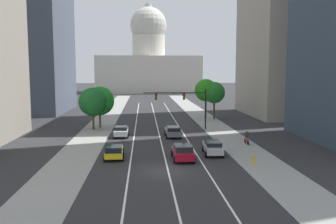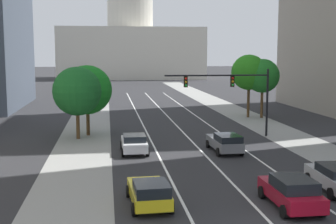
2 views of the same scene
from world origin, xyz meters
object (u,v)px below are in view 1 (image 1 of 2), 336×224
at_px(street_tree_mid_right, 206,90).
at_px(street_tree_near_right, 214,93).
at_px(car_silver, 213,147).
at_px(cyclist, 247,137).
at_px(car_crimson, 183,152).
at_px(car_yellow, 114,151).
at_px(fire_hydrant, 253,160).
at_px(car_white, 121,131).
at_px(capitol_building, 149,64).
at_px(car_gray, 173,131).
at_px(traffic_signal_mast, 185,100).
at_px(street_tree_near_left, 100,101).
at_px(street_tree_mid_left, 93,102).

relative_size(street_tree_mid_right, street_tree_near_right, 1.07).
xyz_separation_m(car_silver, cyclist, (5.13, 5.02, 0.06)).
xyz_separation_m(car_crimson, cyclist, (8.59, 7.27, 0.03)).
bearing_deg(car_yellow, fire_hydrant, -106.77).
xyz_separation_m(car_white, cyclist, (15.53, -6.19, 0.08)).
relative_size(capitol_building, car_gray, 8.99).
distance_m(car_white, street_tree_mid_right, 23.30).
xyz_separation_m(capitol_building, street_tree_mid_right, (9.34, -86.32, -6.57)).
bearing_deg(car_gray, traffic_signal_mast, -22.40).
distance_m(capitol_building, street_tree_mid_right, 87.07).
bearing_deg(car_crimson, street_tree_mid_right, -14.02).
relative_size(street_tree_mid_right, street_tree_near_left, 1.14).
xyz_separation_m(car_gray, car_yellow, (-6.93, -11.76, -0.04)).
distance_m(car_white, street_tree_near_left, 9.51).
distance_m(car_gray, street_tree_mid_right, 20.35).
bearing_deg(street_tree_near_right, car_yellow, -118.43).
height_order(street_tree_mid_right, street_tree_mid_left, street_tree_mid_right).
xyz_separation_m(car_gray, traffic_signal_mast, (2.33, 6.15, 3.66)).
xyz_separation_m(fire_hydrant, cyclist, (2.12, 9.65, 0.39)).
xyz_separation_m(car_silver, street_tree_near_right, (5.59, 28.26, 4.12)).
distance_m(street_tree_near_right, street_tree_mid_left, 23.17).
xyz_separation_m(car_gray, fire_hydrant, (6.46, -15.15, -0.32)).
distance_m(car_white, fire_hydrant, 20.75).
height_order(car_crimson, car_white, car_crimson).
xyz_separation_m(car_gray, street_tree_mid_left, (-11.52, 7.09, 3.44)).
relative_size(cyclist, street_tree_near_right, 0.25).
bearing_deg(street_tree_mid_left, capitol_building, 84.27).
xyz_separation_m(car_silver, car_yellow, (-10.38, -1.24, -0.04)).
bearing_deg(fire_hydrant, car_gray, 113.11).
relative_size(capitol_building, car_silver, 9.18).
relative_size(fire_hydrant, street_tree_mid_right, 0.12).
relative_size(car_white, street_tree_mid_left, 0.66).
bearing_deg(car_white, street_tree_near_right, -43.54).
bearing_deg(car_silver, street_tree_mid_left, 43.20).
height_order(car_silver, street_tree_near_right, street_tree_near_right).
bearing_deg(street_tree_mid_right, traffic_signal_mast, -113.38).
distance_m(car_crimson, street_tree_mid_right, 32.32).
bearing_deg(street_tree_near_right, car_white, -133.15).
height_order(capitol_building, street_tree_mid_left, capitol_building).
distance_m(capitol_building, traffic_signal_mast, 98.86).
height_order(street_tree_mid_right, street_tree_near_right, street_tree_mid_right).
bearing_deg(traffic_signal_mast, street_tree_mid_right, 66.62).
distance_m(car_crimson, car_white, 15.14).
bearing_deg(car_yellow, car_silver, -85.77).
relative_size(fire_hydrant, street_tree_mid_left, 0.14).
height_order(car_yellow, street_tree_mid_left, street_tree_mid_left).
xyz_separation_m(car_crimson, street_tree_near_left, (-10.70, 21.48, 3.40)).
relative_size(capitol_building, cyclist, 24.26).
bearing_deg(car_yellow, car_crimson, -100.88).
height_order(car_gray, car_crimson, car_crimson).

